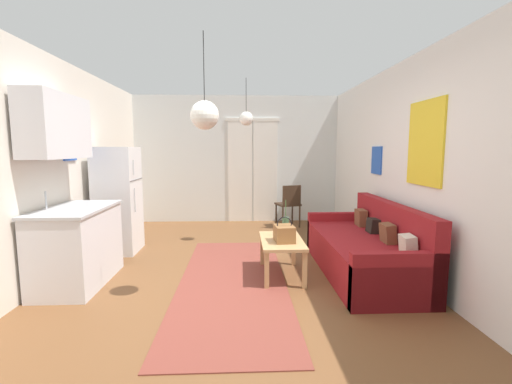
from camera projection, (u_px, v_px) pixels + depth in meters
ground_plane at (233, 297)px, 3.78m from camera, size 4.85×8.13×0.10m
wall_back at (237, 160)px, 7.39m from camera, size 4.45×0.13×2.65m
wall_right at (437, 170)px, 3.71m from camera, size 0.12×7.73×2.65m
wall_left at (17, 171)px, 3.51m from camera, size 0.12×7.73×2.65m
area_rug at (233, 282)px, 4.06m from camera, size 1.22×3.34×0.01m
couch at (367, 251)px, 4.33m from camera, size 0.92×2.16×0.88m
coffee_table at (282, 245)px, 4.23m from camera, size 0.50×0.88×0.45m
bamboo_vase at (285, 226)px, 4.39m from camera, size 0.09×0.09×0.46m
handbag at (284, 233)px, 4.11m from camera, size 0.24×0.29×0.30m
refrigerator at (118, 200)px, 5.19m from camera, size 0.59×0.62×1.57m
kitchen_counter at (72, 215)px, 3.92m from camera, size 0.65×1.18×2.14m
accent_chair at (289, 203)px, 6.87m from camera, size 0.52×0.50×0.84m
pendant_lamp_near at (205, 115)px, 3.35m from camera, size 0.28×0.28×0.92m
pendant_lamp_far at (246, 119)px, 5.50m from camera, size 0.22×0.22×0.74m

